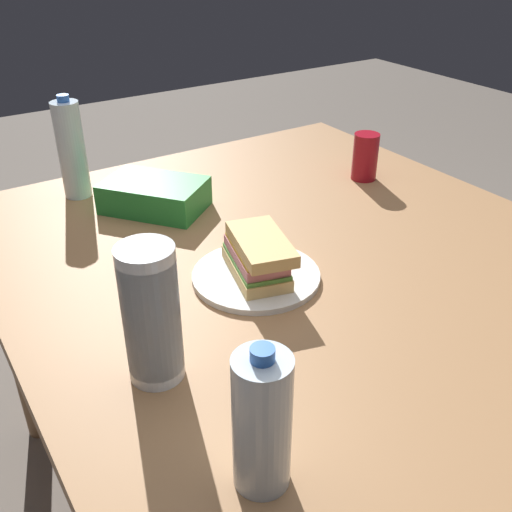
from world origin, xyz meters
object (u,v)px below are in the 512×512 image
dining_table (314,299)px  water_bottle_spare (262,422)px  paper_plate (256,276)px  soda_can_red (365,157)px  water_bottle_tall (72,150)px  sandwich (258,256)px  chip_bag (155,195)px  plastic_cup_stack (151,315)px

dining_table → water_bottle_spare: bearing=-45.5°
paper_plate → water_bottle_spare: 0.47m
soda_can_red → water_bottle_tall: water_bottle_tall is taller
dining_table → soda_can_red: size_ratio=11.81×
water_bottle_spare → soda_can_red: bearing=130.8°
paper_plate → sandwich: sandwich is taller
dining_table → soda_can_red: bearing=126.6°
chip_bag → sandwich: bearing=146.8°
paper_plate → chip_bag: 0.39m
sandwich → plastic_cup_stack: 0.31m
dining_table → plastic_cup_stack: size_ratio=6.52×
plastic_cup_stack → chip_bag: bearing=155.7°
paper_plate → plastic_cup_stack: plastic_cup_stack is taller
paper_plate → water_bottle_spare: (0.39, -0.25, 0.09)m
sandwich → soda_can_red: (-0.26, 0.51, 0.01)m
water_bottle_tall → plastic_cup_stack: 0.72m
paper_plate → soda_can_red: 0.57m
dining_table → paper_plate: 0.16m
soda_can_red → water_bottle_spare: size_ratio=0.59×
chip_bag → water_bottle_spare: (0.78, -0.21, 0.06)m
sandwich → plastic_cup_stack: bearing=-62.8°
dining_table → sandwich: size_ratio=7.18×
paper_plate → plastic_cup_stack: (0.14, -0.27, 0.10)m
soda_can_red → chip_bag: 0.56m
dining_table → soda_can_red: soda_can_red is taller
soda_can_red → paper_plate: bearing=-63.0°
paper_plate → water_bottle_spare: bearing=-32.1°
sandwich → chip_bag: (-0.39, -0.03, -0.02)m
dining_table → chip_bag: size_ratio=6.26×
dining_table → plastic_cup_stack: (0.12, -0.40, 0.19)m
soda_can_red → water_bottle_spare: water_bottle_spare is taller
sandwich → chip_bag: sandwich is taller
water_bottle_tall → water_bottle_spare: 0.96m
dining_table → sandwich: 0.19m
paper_plate → chip_bag: size_ratio=1.07×
plastic_cup_stack → dining_table: bearing=107.0°
plastic_cup_stack → soda_can_red: bearing=117.3°
soda_can_red → plastic_cup_stack: plastic_cup_stack is taller
water_bottle_tall → water_bottle_spare: bearing=-5.1°
soda_can_red → dining_table: bearing=-53.4°
dining_table → soda_can_red: 0.49m
paper_plate → chip_bag: chip_bag is taller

